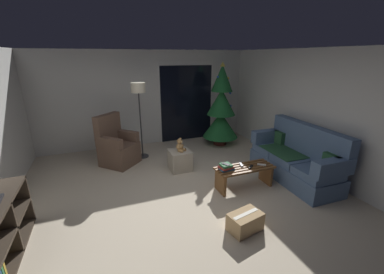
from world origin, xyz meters
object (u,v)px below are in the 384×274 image
couch (296,159)px  floor_lamp (139,95)px  cell_phone (226,164)px  remote_white (262,165)px  book_stack (226,167)px  teddy_bear_honey (180,146)px  ottoman (180,160)px  coffee_table (244,174)px  christmas_tree (221,110)px  cardboard_box_taped_mid_floor (245,222)px  remote_silver (241,165)px  armchair (117,147)px  remote_black (251,167)px

couch → floor_lamp: floor_lamp is taller
couch → cell_phone: size_ratio=13.63×
remote_white → floor_lamp: 3.05m
book_stack → teddy_bear_honey: size_ratio=0.95×
ottoman → coffee_table: bearing=-52.6°
christmas_tree → cardboard_box_taped_mid_floor: (-1.30, -3.29, -0.84)m
remote_silver → armchair: bearing=-24.8°
cell_phone → ottoman: 1.27m
remote_white → cardboard_box_taped_mid_floor: remote_white is taller
couch → coffee_table: 1.17m
armchair → couch: bearing=-31.3°
coffee_table → remote_white: size_ratio=7.05×
coffee_table → book_stack: 0.43m
remote_white → ottoman: size_ratio=0.35×
coffee_table → remote_white: remote_white is taller
christmas_tree → ottoman: 2.05m
remote_silver → ottoman: bearing=-34.3°
cardboard_box_taped_mid_floor → book_stack: bearing=76.6°
cell_phone → book_stack: bearing=4.0°
remote_white → remote_black: bearing=128.3°
remote_white → remote_silver: bearing=107.7°
remote_white → coffee_table: bearing=119.0°
couch → coffee_table: bearing=178.2°
book_stack → ottoman: size_ratio=0.61×
ottoman → cell_phone: bearing=-67.0°
remote_white → book_stack: (-0.71, 0.08, 0.04)m
remote_white → book_stack: size_ratio=0.58×
coffee_table → armchair: bearing=137.2°
ottoman → teddy_bear_honey: 0.33m
cell_phone → christmas_tree: size_ratio=0.07×
remote_silver → floor_lamp: (-1.48, 2.06, 1.08)m
remote_white → christmas_tree: christmas_tree is taller
remote_silver → cell_phone: 0.39m
cell_phone → teddy_bear_honey: 1.22m
remote_silver → cell_phone: bearing=27.8°
christmas_tree → armchair: bearing=-173.3°
couch → teddy_bear_honey: size_ratio=6.88×
cell_phone → teddy_bear_honey: teddy_bear_honey is taller
coffee_table → remote_silver: size_ratio=7.05×
coffee_table → floor_lamp: bearing=125.1°
christmas_tree → floor_lamp: 2.24m
cell_phone → floor_lamp: size_ratio=0.08×
remote_white → cell_phone: 0.73m
floor_lamp → teddy_bear_honey: 1.52m
coffee_table → remote_black: bearing=-30.1°
ottoman → couch: bearing=-30.1°
couch → coffee_table: size_ratio=1.78×
book_stack → armchair: bearing=131.7°
coffee_table → remote_silver: bearing=110.0°
cardboard_box_taped_mid_floor → floor_lamp: bearing=105.5°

